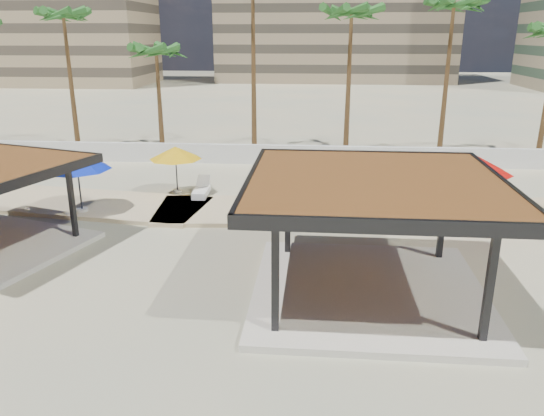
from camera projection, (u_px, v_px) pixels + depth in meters
The scene contains 13 objects.
ground at pixel (283, 280), 17.23m from camera, with size 200.00×200.00×0.00m, color #CBB386.
promenade at pixel (336, 207), 24.32m from camera, with size 44.45×7.97×0.24m.
boundary_wall at pixel (298, 155), 32.19m from camera, with size 56.00×0.30×1.20m, color silver.
pavilion_central at pixel (372, 226), 15.60m from camera, with size 7.41×7.41×3.72m.
umbrella_b at pixel (175, 153), 25.61m from camera, with size 2.86×2.86×2.27m.
umbrella_c at pixel (472, 163), 21.36m from camera, with size 4.07×4.07×2.86m.
umbrella_f at pixel (77, 162), 22.64m from camera, with size 3.56×3.56×2.59m.
lounger_a at pixel (201, 191), 25.67m from camera, with size 0.73×2.00×0.75m.
lounger_b at pixel (307, 212), 22.60m from camera, with size 1.18×2.22×0.80m.
palm_b at pixel (64, 21), 33.40m from camera, with size 3.00×3.00×9.58m.
palm_c at pixel (156, 55), 33.03m from camera, with size 3.00×3.00×7.44m.
palm_e at pixel (351, 19), 31.78m from camera, with size 3.00×3.00×9.65m.
palm_f at pixel (453, 11), 31.39m from camera, with size 3.00×3.00×10.10m.
Camera 1 is at (0.86, -15.61, 7.62)m, focal length 35.00 mm.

